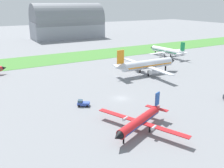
# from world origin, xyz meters

# --- Properties ---
(ground_plane) EXTENTS (600.00, 600.00, 0.00)m
(ground_plane) POSITION_xyz_m (0.00, 0.00, 0.00)
(ground_plane) COLOR gray
(grass_taxiway_strip) EXTENTS (360.00, 28.00, 0.08)m
(grass_taxiway_strip) POSITION_xyz_m (0.00, 69.84, 0.04)
(grass_taxiway_strip) COLOR #478438
(grass_taxiway_strip) RESTS_ON ground_plane
(airplane_midfield_jet) EXTENTS (32.73, 33.42, 11.83)m
(airplane_midfield_jet) POSITION_xyz_m (24.96, 19.55, 4.26)
(airplane_midfield_jet) COLOR silver
(airplane_midfield_jet) RESTS_ON ground_plane
(airplane_foreground_turboprop) EXTENTS (20.39, 23.50, 7.49)m
(airplane_foreground_turboprop) POSITION_xyz_m (-7.26, -20.91, 2.74)
(airplane_foreground_turboprop) COLOR red
(airplane_foreground_turboprop) RESTS_ON ground_plane
(airplane_parked_jet_far) EXTENTS (27.73, 27.25, 9.80)m
(airplane_parked_jet_far) POSITION_xyz_m (57.49, 43.14, 3.53)
(airplane_parked_jet_far) COLOR white
(airplane_parked_jet_far) RESTS_ON ground_plane
(pushback_tug_near_gate) EXTENTS (3.99, 3.51, 1.95)m
(pushback_tug_near_gate) POSITION_xyz_m (-13.41, 0.25, 0.91)
(pushback_tug_near_gate) COLOR #334FB2
(pushback_tug_near_gate) RESTS_ON ground_plane
(hangar_distant) EXTENTS (61.12, 25.79, 29.55)m
(hangar_distant) POSITION_xyz_m (35.86, 147.60, 13.42)
(hangar_distant) COLOR #9399A3
(hangar_distant) RESTS_ON ground_plane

